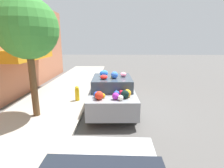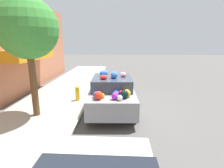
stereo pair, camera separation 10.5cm
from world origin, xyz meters
The scene contains 5 objects.
ground_plane centered at (0.00, 0.00, 0.00)m, with size 60.00×60.00×0.00m, color #565451.
sidewalk_curb centered at (0.00, 2.70, 0.06)m, with size 24.00×3.20×0.11m.
street_tree centered at (-1.02, 2.79, 3.25)m, with size 2.09×2.09×4.21m.
fire_hydrant centered at (0.71, 1.62, 0.46)m, with size 0.20×0.20×0.70m.
art_car centered at (-0.05, -0.04, 0.75)m, with size 3.99×1.91×1.70m.
Camera 2 is at (-7.09, -0.33, 2.87)m, focal length 28.00 mm.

